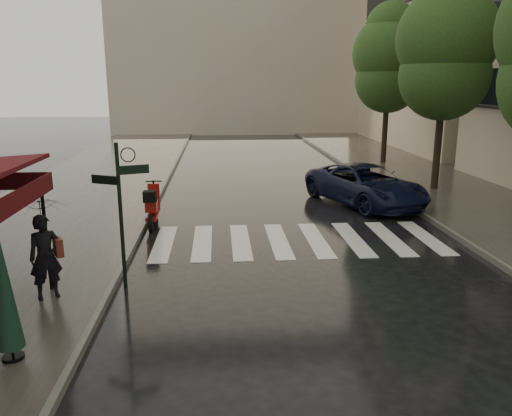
{
  "coord_description": "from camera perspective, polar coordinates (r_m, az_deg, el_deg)",
  "views": [
    {
      "loc": [
        0.83,
        -7.11,
        4.25
      ],
      "look_at": [
        1.69,
        4.2,
        1.4
      ],
      "focal_mm": 35.0,
      "sensor_mm": 36.0,
      "label": 1
    }
  ],
  "objects": [
    {
      "name": "ground",
      "position": [
        8.32,
        -9.86,
        -16.81
      ],
      "size": [
        120.0,
        120.0,
        0.0
      ],
      "primitive_type": "plane",
      "color": "black",
      "rests_on": "ground"
    },
    {
      "name": "sidewalk_near",
      "position": [
        20.28,
        -19.49,
        1.35
      ],
      "size": [
        6.0,
        60.0,
        0.12
      ],
      "primitive_type": "cube",
      "color": "#38332D",
      "rests_on": "ground"
    },
    {
      "name": "sidewalk_far",
      "position": [
        21.72,
        21.46,
        1.98
      ],
      "size": [
        5.5,
        60.0,
        0.12
      ],
      "primitive_type": "cube",
      "color": "#38332D",
      "rests_on": "ground"
    },
    {
      "name": "curb_near",
      "position": [
        19.69,
        -10.9,
        1.6
      ],
      "size": [
        0.12,
        60.0,
        0.16
      ],
      "primitive_type": "cube",
      "color": "#595651",
      "rests_on": "ground"
    },
    {
      "name": "curb_far",
      "position": [
        20.65,
        14.45,
        1.98
      ],
      "size": [
        0.12,
        60.0,
        0.16
      ],
      "primitive_type": "cube",
      "color": "#595651",
      "rests_on": "ground"
    },
    {
      "name": "crosswalk",
      "position": [
        13.95,
        4.72,
        -3.66
      ],
      "size": [
        7.85,
        3.2,
        0.01
      ],
      "color": "silver",
      "rests_on": "ground"
    },
    {
      "name": "signpost",
      "position": [
        10.59,
        -15.23,
        0.41
      ],
      "size": [
        1.17,
        0.29,
        3.1
      ],
      "color": "black",
      "rests_on": "ground"
    },
    {
      "name": "haussmann_far",
      "position": [
        36.98,
        22.3,
        20.88
      ],
      "size": [
        8.0,
        16.0,
        18.5
      ],
      "primitive_type": "cube",
      "color": "tan",
      "rests_on": "ground"
    },
    {
      "name": "backdrop_building",
      "position": [
        45.53,
        -1.71,
        21.34
      ],
      "size": [
        22.0,
        6.0,
        20.0
      ],
      "primitive_type": "cube",
      "color": "tan",
      "rests_on": "ground"
    },
    {
      "name": "tree_mid",
      "position": [
        21.03,
        20.94,
        16.87
      ],
      "size": [
        3.8,
        3.8,
        8.34
      ],
      "color": "black",
      "rests_on": "sidewalk_far"
    },
    {
      "name": "tree_far",
      "position": [
        27.61,
        14.99,
        16.14
      ],
      "size": [
        3.8,
        3.8,
        8.16
      ],
      "color": "black",
      "rests_on": "sidewalk_far"
    },
    {
      "name": "pedestrian_with_umbrella",
      "position": [
        10.34,
        -23.32,
        -1.01
      ],
      "size": [
        1.37,
        1.38,
        2.46
      ],
      "rotation": [
        0.0,
        0.0,
        0.52
      ],
      "color": "black",
      "rests_on": "sidewalk_near"
    },
    {
      "name": "scooter",
      "position": [
        15.46,
        -11.76,
        0.1
      ],
      "size": [
        0.51,
        1.93,
        1.27
      ],
      "rotation": [
        0.0,
        0.0,
        0.02
      ],
      "color": "black",
      "rests_on": "ground"
    },
    {
      "name": "parked_car",
      "position": [
        18.31,
        12.4,
        2.6
      ],
      "size": [
        4.02,
        5.58,
        1.41
      ],
      "primitive_type": "imported",
      "rotation": [
        0.0,
        0.0,
        0.37
      ],
      "color": "black",
      "rests_on": "ground"
    },
    {
      "name": "parasol_back",
      "position": [
        8.39,
        -26.81,
        -8.3
      ],
      "size": [
        0.4,
        0.4,
        2.13
      ],
      "color": "black",
      "rests_on": "sidewalk_near"
    }
  ]
}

